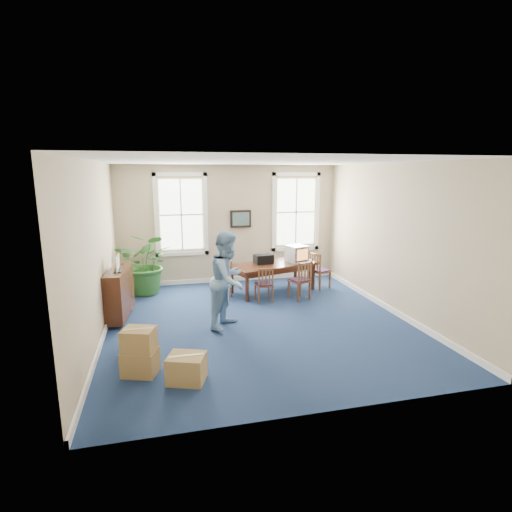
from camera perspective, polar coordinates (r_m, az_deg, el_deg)
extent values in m
plane|color=navy|center=(8.27, 0.31, -9.38)|extent=(6.50, 6.50, 0.00)
plane|color=white|center=(7.72, 0.34, 13.37)|extent=(6.50, 6.50, 0.00)
plane|color=tan|center=(10.98, -3.78, 4.52)|extent=(6.50, 0.00, 6.50)
plane|color=tan|center=(4.83, 9.68, -5.11)|extent=(6.50, 0.00, 6.50)
plane|color=tan|center=(7.70, -21.90, 0.54)|extent=(0.00, 6.50, 6.50)
plane|color=tan|center=(9.03, 19.14, 2.30)|extent=(0.00, 6.50, 6.50)
cube|color=white|center=(11.26, -3.64, -3.29)|extent=(6.00, 0.04, 0.12)
cube|color=white|center=(8.12, -20.84, -10.17)|extent=(0.04, 6.50, 0.12)
cube|color=white|center=(9.38, 18.35, -7.02)|extent=(0.04, 6.50, 0.12)
cube|color=white|center=(10.41, 7.44, -0.64)|extent=(0.17, 0.21, 0.05)
cube|color=black|center=(10.08, 1.07, -0.43)|extent=(0.50, 0.36, 0.23)
imported|color=#739CC2|center=(7.79, -4.01, -3.38)|extent=(1.13, 1.18, 1.90)
cube|color=#431E10|center=(8.77, -18.94, -5.39)|extent=(0.52, 1.30, 0.99)
imported|color=#265820|center=(10.30, -15.32, -1.02)|extent=(1.73, 1.62, 1.55)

